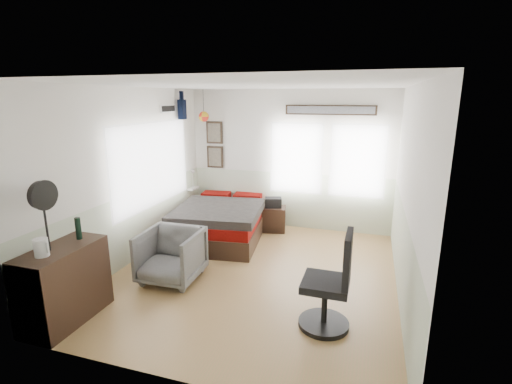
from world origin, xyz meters
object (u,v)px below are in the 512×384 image
(armchair, at_px, (171,256))
(nightstand, at_px, (273,219))
(dresser, at_px, (65,284))
(task_chair, at_px, (331,290))
(bed, at_px, (222,221))

(armchair, height_order, nightstand, armchair)
(dresser, relative_size, task_chair, 0.87)
(dresser, height_order, task_chair, task_chair)
(dresser, xyz_separation_m, nightstand, (1.53, 3.64, -0.21))
(nightstand, bearing_deg, dresser, -123.65)
(bed, bearing_deg, nightstand, 31.55)
(bed, distance_m, nightstand, 1.05)
(bed, relative_size, armchair, 2.69)
(armchair, distance_m, nightstand, 2.56)
(nightstand, distance_m, task_chair, 3.22)
(bed, distance_m, dresser, 3.07)
(nightstand, height_order, task_chair, task_chair)
(dresser, relative_size, armchair, 1.23)
(dresser, distance_m, task_chair, 3.04)
(armchair, bearing_deg, nightstand, 68.87)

